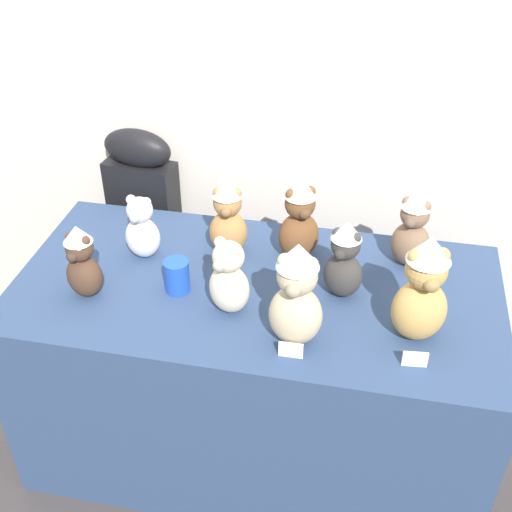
{
  "coord_description": "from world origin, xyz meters",
  "views": [
    {
      "loc": [
        0.33,
        -1.38,
        2.08
      ],
      "look_at": [
        0.0,
        0.25,
        0.89
      ],
      "focal_mm": 45.97,
      "sensor_mm": 36.0,
      "label": 1
    }
  ],
  "objects": [
    {
      "name": "ground_plane",
      "position": [
        0.0,
        0.0,
        0.0
      ],
      "size": [
        10.0,
        10.0,
        0.0
      ],
      "primitive_type": "plane",
      "color": "#3D3838"
    },
    {
      "name": "wall_back",
      "position": [
        0.0,
        0.89,
        1.3
      ],
      "size": [
        7.0,
        0.08,
        2.6
      ],
      "primitive_type": "cube",
      "color": "silver",
      "rests_on": "ground_plane"
    },
    {
      "name": "display_table",
      "position": [
        0.0,
        0.25,
        0.38
      ],
      "size": [
        1.57,
        0.77,
        0.77
      ],
      "primitive_type": "cube",
      "color": "navy",
      "rests_on": "ground_plane"
    },
    {
      "name": "instrument_case",
      "position": [
        -0.57,
        0.77,
        0.52
      ],
      "size": [
        0.29,
        0.16,
        1.03
      ],
      "rotation": [
        0.0,
        0.0,
        -0.14
      ],
      "color": "black",
      "rests_on": "ground_plane"
    },
    {
      "name": "teddy_bear_snow",
      "position": [
        -0.41,
        0.34,
        0.88
      ],
      "size": [
        0.13,
        0.11,
        0.23
      ],
      "rotation": [
        0.0,
        0.0,
        -0.11
      ],
      "color": "white",
      "rests_on": "display_table"
    },
    {
      "name": "teddy_bear_charcoal",
      "position": [
        0.27,
        0.26,
        0.9
      ],
      "size": [
        0.15,
        0.14,
        0.27
      ],
      "rotation": [
        0.0,
        0.0,
        -0.3
      ],
      "color": "#383533",
      "rests_on": "display_table"
    },
    {
      "name": "teddy_bear_sand",
      "position": [
        0.16,
        0.02,
        0.93
      ],
      "size": [
        0.16,
        0.14,
        0.34
      ],
      "rotation": [
        0.0,
        0.0,
        -0.04
      ],
      "color": "#CCB78E",
      "rests_on": "display_table"
    },
    {
      "name": "teddy_bear_cream",
      "position": [
        -0.06,
        0.12,
        0.89
      ],
      "size": [
        0.17,
        0.16,
        0.26
      ],
      "rotation": [
        0.0,
        0.0,
        -0.46
      ],
      "color": "beige",
      "rests_on": "display_table"
    },
    {
      "name": "teddy_bear_caramel",
      "position": [
        -0.13,
        0.42,
        0.91
      ],
      "size": [
        0.14,
        0.13,
        0.29
      ],
      "rotation": [
        0.0,
        0.0,
        0.13
      ],
      "color": "#B27A42",
      "rests_on": "display_table"
    },
    {
      "name": "teddy_bear_mocha",
      "position": [
        0.48,
        0.47,
        0.91
      ],
      "size": [
        0.16,
        0.14,
        0.28
      ],
      "rotation": [
        0.0,
        0.0,
        -0.32
      ],
      "color": "#7F6047",
      "rests_on": "display_table"
    },
    {
      "name": "teddy_bear_cocoa",
      "position": [
        -0.52,
        0.1,
        0.89
      ],
      "size": [
        0.14,
        0.12,
        0.26
      ],
      "rotation": [
        0.0,
        0.0,
        -0.24
      ],
      "color": "#4C3323",
      "rests_on": "display_table"
    },
    {
      "name": "teddy_bear_honey",
      "position": [
        0.5,
        0.11,
        0.94
      ],
      "size": [
        0.19,
        0.17,
        0.35
      ],
      "rotation": [
        0.0,
        0.0,
        0.28
      ],
      "color": "tan",
      "rests_on": "display_table"
    },
    {
      "name": "teddy_bear_chestnut",
      "position": [
        0.11,
        0.44,
        0.92
      ],
      "size": [
        0.18,
        0.17,
        0.3
      ],
      "rotation": [
        0.0,
        0.0,
        0.5
      ],
      "color": "brown",
      "rests_on": "display_table"
    },
    {
      "name": "party_cup_blue",
      "position": [
        -0.24,
        0.18,
        0.82
      ],
      "size": [
        0.08,
        0.08,
        0.11
      ],
      "primitive_type": "cylinder",
      "color": "blue",
      "rests_on": "display_table"
    },
    {
      "name": "name_card_front_left",
      "position": [
        0.16,
        -0.05,
        0.79
      ],
      "size": [
        0.07,
        0.01,
        0.05
      ],
      "primitive_type": "cube",
      "rotation": [
        0.0,
        0.0,
        0.02
      ],
      "color": "white",
      "rests_on": "display_table"
    },
    {
      "name": "name_card_front_middle",
      "position": [
        0.5,
        -0.01,
        0.79
      ],
      "size": [
        0.07,
        0.01,
        0.05
      ],
      "primitive_type": "cube",
      "rotation": [
        0.0,
        0.0,
        0.1
      ],
      "color": "white",
      "rests_on": "display_table"
    }
  ]
}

